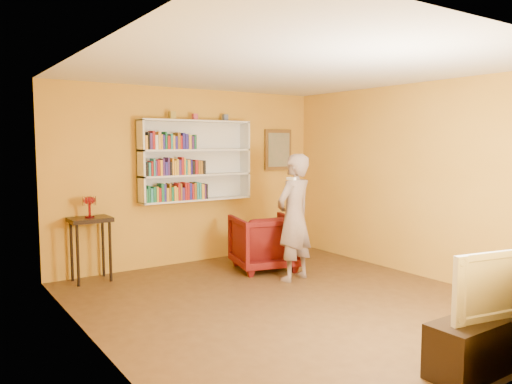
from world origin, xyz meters
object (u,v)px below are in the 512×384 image
bookshelf (194,161)px  ruby_lustre (89,202)px  console_table (90,229)px  tv_cabinet (488,341)px  television (490,282)px  person (294,217)px  armchair (264,242)px

bookshelf → ruby_lustre: size_ratio=6.32×
console_table → tv_cabinet: size_ratio=0.70×
ruby_lustre → console_table: bearing=135.0°
tv_cabinet → television: television is taller
ruby_lustre → person: 2.76m
armchair → tv_cabinet: 3.73m
armchair → ruby_lustre: bearing=-4.3°
bookshelf → console_table: size_ratio=2.06×
armchair → person: person is taller
console_table → person: (2.31, -1.49, 0.14)m
bookshelf → console_table: (-1.66, -0.16, -0.87)m
bookshelf → television: size_ratio=1.85×
bookshelf → armchair: bookshelf is taller
console_table → television: bearing=-66.4°
ruby_lustre → tv_cabinet: size_ratio=0.23×
console_table → tv_cabinet: console_table is taller
console_table → armchair: (2.31, -0.79, -0.32)m
ruby_lustre → person: person is taller
bookshelf → tv_cabinet: 4.87m
ruby_lustre → tv_cabinet: bearing=-66.4°
tv_cabinet → ruby_lustre: bearing=113.6°
console_table → bookshelf: bearing=5.5°
console_table → ruby_lustre: bearing=-45.0°
television → ruby_lustre: bearing=124.9°
ruby_lustre → person: size_ratio=0.17×
armchair → tv_cabinet: (-0.34, -3.71, -0.18)m
ruby_lustre → armchair: bearing=-18.8°
console_table → armchair: 2.46m
console_table → ruby_lustre: 0.36m
ruby_lustre → armchair: ruby_lustre is taller
tv_cabinet → bookshelf: bearing=93.8°
person → console_table: bearing=-47.1°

